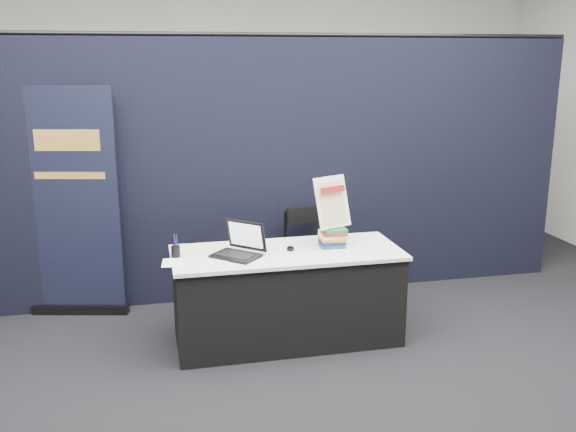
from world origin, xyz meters
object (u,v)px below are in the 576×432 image
(book_stack_short, at_px, (331,235))
(stacking_chair, at_px, (310,253))
(pullup_banner, at_px, (73,217))
(book_stack_tall, at_px, (333,238))
(laptop, at_px, (235,248))
(display_table, at_px, (287,295))
(info_sign, at_px, (332,203))

(book_stack_short, height_order, stacking_chair, stacking_chair)
(pullup_banner, bearing_deg, book_stack_tall, -10.92)
(laptop, relative_size, book_stack_short, 2.16)
(display_table, bearing_deg, pullup_banner, 150.56)
(book_stack_short, relative_size, pullup_banner, 0.11)
(laptop, relative_size, book_stack_tall, 2.44)
(laptop, bearing_deg, info_sign, 48.80)
(book_stack_short, bearing_deg, pullup_banner, 161.12)
(laptop, distance_m, info_sign, 0.86)
(stacking_chair, bearing_deg, display_table, -132.50)
(info_sign, distance_m, stacking_chair, 0.88)
(book_stack_tall, distance_m, stacking_chair, 0.74)
(book_stack_tall, distance_m, book_stack_short, 0.21)
(laptop, xyz_separation_m, info_sign, (0.80, 0.08, 0.30))
(info_sign, xyz_separation_m, stacking_chair, (-0.01, 0.63, -0.61))
(laptop, bearing_deg, stacking_chair, 85.34)
(laptop, relative_size, info_sign, 1.10)
(book_stack_tall, bearing_deg, stacking_chair, 91.24)
(info_sign, bearing_deg, display_table, 164.25)
(book_stack_short, distance_m, pullup_banner, 2.23)
(book_stack_short, bearing_deg, laptop, -163.34)
(book_stack_short, xyz_separation_m, stacking_chair, (-0.06, 0.46, -0.29))
(display_table, xyz_separation_m, pullup_banner, (-1.68, 0.95, 0.51))
(laptop, xyz_separation_m, book_stack_short, (0.85, 0.25, -0.02))
(book_stack_short, bearing_deg, display_table, -152.46)
(display_table, distance_m, laptop, 0.60)
(book_stack_short, distance_m, info_sign, 0.36)
(laptop, distance_m, book_stack_tall, 0.80)
(stacking_chair, bearing_deg, info_sign, -103.07)
(display_table, bearing_deg, book_stack_tall, 3.70)
(stacking_chair, bearing_deg, book_stack_short, -96.60)
(display_table, xyz_separation_m, book_stack_short, (0.43, 0.23, 0.42))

